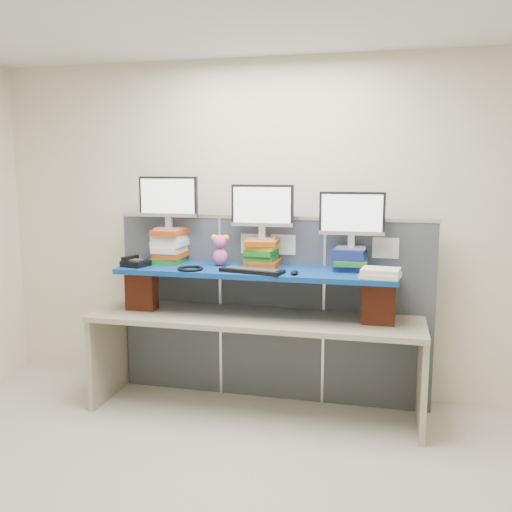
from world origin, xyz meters
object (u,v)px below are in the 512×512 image
(monitor_center, at_px, (262,208))
(blue_board, at_px, (256,271))
(desk_phone, at_px, (135,263))
(desk, at_px, (256,334))
(monitor_left, at_px, (168,199))
(monitor_right, at_px, (352,216))
(keyboard, at_px, (252,271))

(monitor_center, bearing_deg, blue_board, -100.66)
(blue_board, distance_m, desk_phone, 0.96)
(desk, distance_m, monitor_left, 1.28)
(monitor_left, relative_size, monitor_right, 1.00)
(monitor_center, bearing_deg, keyboard, -93.57)
(blue_board, distance_m, monitor_left, 0.93)
(desk, bearing_deg, monitor_left, 171.06)
(desk, relative_size, monitor_left, 5.25)
(blue_board, relative_size, monitor_center, 4.36)
(desk, distance_m, blue_board, 0.50)
(monitor_left, bearing_deg, desk_phone, -132.26)
(keyboard, bearing_deg, desk, 104.30)
(monitor_right, distance_m, keyboard, 0.85)
(monitor_right, bearing_deg, blue_board, -170.54)
(desk_phone, bearing_deg, monitor_center, 27.26)
(desk, height_order, monitor_center, monitor_center)
(desk, relative_size, monitor_center, 5.25)
(monitor_center, distance_m, monitor_right, 0.69)
(blue_board, height_order, monitor_right, monitor_right)
(blue_board, xyz_separation_m, desk_phone, (-0.95, -0.11, 0.05))
(desk_phone, bearing_deg, keyboard, 11.58)
(desk, distance_m, monitor_right, 1.17)
(monitor_right, bearing_deg, monitor_center, 180.00)
(desk, bearing_deg, keyboard, -87.96)
(keyboard, relative_size, desk_phone, 2.27)
(monitor_left, distance_m, keyboard, 0.95)
(monitor_left, bearing_deg, monitor_center, 0.00)
(monitor_right, bearing_deg, monitor_left, 180.00)
(desk, xyz_separation_m, monitor_right, (0.71, 0.13, 0.93))
(monitor_center, xyz_separation_m, monitor_right, (0.69, 0.01, -0.05))
(monitor_center, bearing_deg, monitor_left, -180.00)
(blue_board, height_order, monitor_center, monitor_center)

